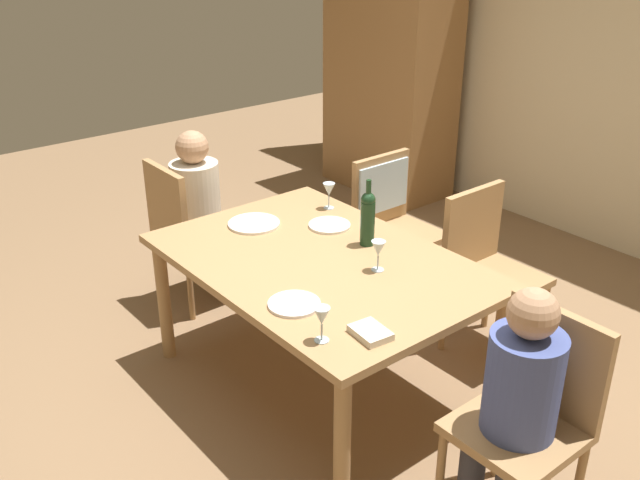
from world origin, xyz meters
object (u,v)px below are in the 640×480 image
object	(u,v)px
chair_far_left	(388,209)
wine_glass_near_right	(322,317)
chair_left_end	(185,225)
wine_glass_centre	(378,250)
chair_far_right	(486,261)
wine_bottle_tall_green	(368,217)
armoire_cabinet	(390,63)
person_woman_host	(200,204)
dining_table	(320,273)
dinner_plate_guest_left	(294,304)
dinner_plate_host	(254,224)
person_man_bearded	(517,399)
chair_right_end	(532,407)
dinner_plate_guest_right	(329,225)
wine_glass_near_left	(329,190)
handbag	(440,308)

from	to	relation	value
chair_far_left	wine_glass_near_right	world-z (taller)	chair_far_left
chair_left_end	wine_glass_centre	world-z (taller)	chair_left_end
chair_far_right	wine_bottle_tall_green	world-z (taller)	wine_bottle_tall_green
armoire_cabinet	person_woman_host	bearing A→B (deg)	-72.48
dining_table	dinner_plate_guest_left	bearing A→B (deg)	-53.01
wine_glass_near_right	dinner_plate_host	size ratio (longest dim) A/B	0.54
wine_glass_near_right	dinner_plate_guest_left	bearing A→B (deg)	164.29
dining_table	person_man_bearded	distance (m)	1.19
wine_bottle_tall_green	wine_glass_near_right	bearing A→B (deg)	-53.71
wine_glass_centre	wine_glass_near_right	size ratio (longest dim) A/B	1.00
chair_right_end	dinner_plate_guest_right	bearing A→B (deg)	-7.56
wine_bottle_tall_green	dinner_plate_host	bearing A→B (deg)	-151.33
chair_far_right	wine_glass_near_right	xyz separation A→B (m)	(0.28, -1.38, 0.31)
chair_left_end	person_man_bearded	xyz separation A→B (m)	(2.38, 0.06, 0.10)
chair_far_right	person_woman_host	xyz separation A→B (m)	(-1.47, -0.91, 0.11)
chair_far_left	wine_bottle_tall_green	bearing A→B (deg)	38.08
chair_left_end	wine_glass_near_left	world-z (taller)	chair_left_end
dinner_plate_host	dinner_plate_guest_left	size ratio (longest dim) A/B	1.22
dining_table	dinner_plate_host	xyz separation A→B (m)	(-0.54, -0.02, 0.09)
wine_glass_centre	dinner_plate_host	world-z (taller)	wine_glass_centre
dinner_plate_host	dinner_plate_guest_left	distance (m)	0.88
armoire_cabinet	wine_glass_centre	distance (m)	3.08
chair_far_left	wine_glass_centre	bearing A→B (deg)	43.06
chair_far_left	wine_bottle_tall_green	size ratio (longest dim) A/B	2.67
chair_far_left	person_man_bearded	bearing A→B (deg)	60.14
armoire_cabinet	handbag	xyz separation A→B (m)	(1.89, -1.37, -0.99)
wine_bottle_tall_green	dinner_plate_host	xyz separation A→B (m)	(-0.56, -0.31, -0.14)
person_man_bearded	wine_glass_centre	bearing A→B (deg)	-9.82
wine_glass_near_right	handbag	distance (m)	1.67
armoire_cabinet	chair_far_left	distance (m)	2.04
dinner_plate_guest_right	armoire_cabinet	bearing A→B (deg)	129.03
chair_right_end	wine_glass_centre	world-z (taller)	chair_right_end
chair_left_end	person_woman_host	bearing A→B (deg)	90.00
person_woman_host	armoire_cabinet	bearing A→B (deg)	107.52
chair_far_right	person_man_bearded	distance (m)	1.33
chair_right_end	chair_far_right	xyz separation A→B (m)	(-0.91, 0.85, 0.00)
dinner_plate_host	wine_glass_near_right	bearing A→B (deg)	-21.24
person_woman_host	dinner_plate_guest_left	world-z (taller)	person_woman_host
chair_far_left	wine_glass_near_left	distance (m)	0.56
chair_far_left	dinner_plate_host	distance (m)	0.97
handbag	chair_far_right	bearing A→B (deg)	0.00
wine_bottle_tall_green	chair_far_right	bearing A→B (deg)	68.65
person_man_bearded	wine_glass_near_right	size ratio (longest dim) A/B	7.26
person_man_bearded	wine_glass_centre	distance (m)	0.96
dining_table	person_woman_host	xyz separation A→B (m)	(-1.19, 0.03, -0.02)
dining_table	wine_glass_near_right	world-z (taller)	wine_glass_near_right
wine_bottle_tall_green	handbag	world-z (taller)	wine_bottle_tall_green
handbag	person_woman_host	bearing A→B (deg)	-142.20
dinner_plate_guest_right	handbag	distance (m)	0.95
armoire_cabinet	person_man_bearded	size ratio (longest dim) A/B	2.02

